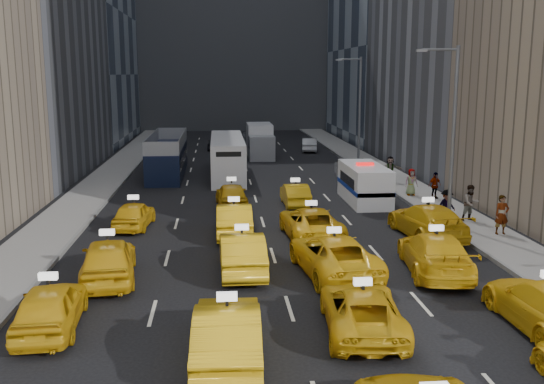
{
  "coord_description": "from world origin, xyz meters",
  "views": [
    {
      "loc": [
        -2.28,
        -16.89,
        7.67
      ],
      "look_at": [
        0.31,
        11.93,
        2.0
      ],
      "focal_mm": 40.0,
      "sensor_mm": 36.0,
      "label": 1
    }
  ],
  "objects": [
    {
      "name": "ground",
      "position": [
        0.0,
        0.0,
        0.0
      ],
      "size": [
        160.0,
        160.0,
        0.0
      ],
      "primitive_type": "plane",
      "color": "black",
      "rests_on": "ground"
    },
    {
      "name": "sidewalk_west",
      "position": [
        -10.5,
        25.0,
        0.07
      ],
      "size": [
        3.0,
        90.0,
        0.15
      ],
      "primitive_type": "cube",
      "color": "gray",
      "rests_on": "ground"
    },
    {
      "name": "sidewalk_east",
      "position": [
        10.5,
        25.0,
        0.07
      ],
      "size": [
        3.0,
        90.0,
        0.15
      ],
      "primitive_type": "cube",
      "color": "gray",
      "rests_on": "ground"
    },
    {
      "name": "curb_west",
      "position": [
        -9.05,
        25.0,
        0.09
      ],
      "size": [
        0.15,
        90.0,
        0.18
      ],
      "primitive_type": "cube",
      "color": "slate",
      "rests_on": "ground"
    },
    {
      "name": "curb_east",
      "position": [
        9.05,
        25.0,
        0.09
      ],
      "size": [
        0.15,
        90.0,
        0.18
      ],
      "primitive_type": "cube",
      "color": "slate",
      "rests_on": "ground"
    },
    {
      "name": "streetlight_near",
      "position": [
        9.18,
        12.0,
        4.92
      ],
      "size": [
        2.15,
        0.22,
        9.0
      ],
      "color": "#595B60",
      "rests_on": "ground"
    },
    {
      "name": "streetlight_far",
      "position": [
        9.18,
        32.0,
        4.92
      ],
      "size": [
        2.15,
        0.22,
        9.0
      ],
      "color": "#595B60",
      "rests_on": "ground"
    },
    {
      "name": "taxi_4",
      "position": [
        -7.42,
        0.94,
        0.74
      ],
      "size": [
        2.03,
        4.47,
        1.49
      ],
      "primitive_type": "imported",
      "rotation": [
        0.0,
        0.0,
        3.21
      ],
      "color": "gold",
      "rests_on": "ground"
    },
    {
      "name": "taxi_5",
      "position": [
        -2.11,
        -1.66,
        0.83
      ],
      "size": [
        1.9,
        5.07,
        1.65
      ],
      "primitive_type": "imported",
      "rotation": [
        0.0,
        0.0,
        3.11
      ],
      "color": "gold",
      "rests_on": "ground"
    },
    {
      "name": "taxi_6",
      "position": [
        1.96,
        0.01,
        0.68
      ],
      "size": [
        2.66,
        5.04,
        1.35
      ],
      "primitive_type": "imported",
      "rotation": [
        0.0,
        0.0,
        3.05
      ],
      "color": "gold",
      "rests_on": "ground"
    },
    {
      "name": "taxi_8",
      "position": [
        -6.44,
        5.34,
        0.83
      ],
      "size": [
        2.51,
        5.06,
        1.66
      ],
      "primitive_type": "imported",
      "rotation": [
        0.0,
        0.0,
        3.26
      ],
      "color": "gold",
      "rests_on": "ground"
    },
    {
      "name": "taxi_9",
      "position": [
        -1.41,
        5.91,
        0.8
      ],
      "size": [
        1.77,
        4.87,
        1.59
      ],
      "primitive_type": "imported",
      "rotation": [
        0.0,
        0.0,
        3.16
      ],
      "color": "gold",
      "rests_on": "ground"
    },
    {
      "name": "taxi_10",
      "position": [
        2.13,
        5.38,
        0.77
      ],
      "size": [
        3.21,
        5.81,
        1.54
      ],
      "primitive_type": "imported",
      "rotation": [
        0.0,
        0.0,
        3.26
      ],
      "color": "gold",
      "rests_on": "ground"
    },
    {
      "name": "taxi_11",
      "position": [
        6.08,
        5.12,
        0.8
      ],
      "size": [
        2.93,
        5.74,
        1.6
      ],
      "primitive_type": "imported",
      "rotation": [
        0.0,
        0.0,
        3.01
      ],
      "color": "gold",
      "rests_on": "ground"
    },
    {
      "name": "taxi_12",
      "position": [
        -6.56,
        13.35,
        0.68
      ],
      "size": [
        1.97,
        4.12,
        1.36
      ],
      "primitive_type": "imported",
      "rotation": [
        0.0,
        0.0,
        3.05
      ],
      "color": "gold",
      "rests_on": "ground"
    },
    {
      "name": "taxi_13",
      "position": [
        -1.57,
        11.44,
        0.78
      ],
      "size": [
        1.68,
        4.75,
        1.56
      ],
      "primitive_type": "imported",
      "rotation": [
        0.0,
        0.0,
        3.14
      ],
      "color": "gold",
      "rests_on": "ground"
    },
    {
      "name": "taxi_14",
      "position": [
        2.05,
        10.64,
        0.74
      ],
      "size": [
        2.72,
        5.43,
        1.48
      ],
      "primitive_type": "imported",
      "rotation": [
        0.0,
        0.0,
        3.19
      ],
      "color": "gold",
      "rests_on": "ground"
    },
    {
      "name": "taxi_15",
      "position": [
        7.56,
        10.26,
        0.81
      ],
      "size": [
        2.77,
        5.74,
        1.61
      ],
      "primitive_type": "imported",
      "rotation": [
        0.0,
        0.0,
        3.24
      ],
      "color": "gold",
      "rests_on": "ground"
    },
    {
      "name": "taxi_16",
      "position": [
        -1.53,
        17.7,
        0.73
      ],
      "size": [
        1.95,
        4.37,
        1.46
      ],
      "primitive_type": "imported",
      "rotation": [
        0.0,
        0.0,
        3.2
      ],
      "color": "gold",
      "rests_on": "ground"
    },
    {
      "name": "taxi_17",
      "position": [
        2.22,
        17.84,
        0.66
      ],
      "size": [
        1.46,
        4.03,
        1.32
      ],
      "primitive_type": "imported",
      "rotation": [
        0.0,
        0.0,
        3.16
      ],
      "color": "gold",
      "rests_on": "ground"
    },
    {
      "name": "nypd_van",
      "position": [
        6.51,
        18.43,
        1.1
      ],
      "size": [
        2.35,
        5.7,
        2.42
      ],
      "rotation": [
        0.0,
        0.0,
        -0.03
      ],
      "color": "white",
      "rests_on": "ground"
    },
    {
      "name": "double_decker",
      "position": [
        -6.12,
        29.55,
        1.54
      ],
      "size": [
        2.46,
        10.72,
        3.12
      ],
      "rotation": [
        0.0,
        0.0,
        0.0
      ],
      "color": "black",
      "rests_on": "ground"
    },
    {
      "name": "city_bus",
      "position": [
        -1.59,
        28.6,
        1.47
      ],
      "size": [
        3.67,
        11.67,
        2.96
      ],
      "rotation": [
        0.0,
        0.0,
        -0.11
      ],
      "color": "silver",
      "rests_on": "ground"
    },
    {
      "name": "box_truck",
      "position": [
        1.65,
        39.33,
        1.49
      ],
      "size": [
        2.48,
        6.71,
        3.04
      ],
      "rotation": [
        0.0,
        0.0,
        -0.03
      ],
      "color": "silver",
      "rests_on": "ground"
    },
    {
      "name": "misc_car_0",
      "position": [
        7.39,
        26.12,
        0.81
      ],
      "size": [
        1.86,
        4.94,
        1.61
      ],
      "primitive_type": "imported",
      "rotation": [
        0.0,
        0.0,
        3.11
      ],
      "color": "#93959A",
      "rests_on": "ground"
    },
    {
      "name": "misc_car_1",
      "position": [
        -6.82,
        38.86,
        0.67
      ],
      "size": [
        2.75,
        5.02,
        1.33
      ],
      "primitive_type": "imported",
      "rotation": [
        0.0,
        0.0,
        3.26
      ],
      "color": "black",
      "rests_on": "ground"
    },
    {
      "name": "misc_car_2",
      "position": [
        1.22,
        47.1,
        0.84
      ],
      "size": [
        2.73,
        5.92,
        1.68
      ],
      "primitive_type": "imported",
      "rotation": [
        0.0,
        0.0,
        3.21
      ],
      "color": "slate",
      "rests_on": "ground"
    },
    {
      "name": "misc_car_3",
      "position": [
        -2.49,
        45.09,
        0.67
      ],
      "size": [
        1.8,
        3.99,
        1.33
      ],
      "primitive_type": "imported",
      "rotation": [
        0.0,
        0.0,
        3.08
      ],
      "color": "black",
      "rests_on": "ground"
    },
    {
      "name": "misc_car_4",
      "position": [
        6.86,
        42.94,
        0.67
      ],
      "size": [
        1.95,
        4.22,
        1.34
      ],
      "primitive_type": "imported",
      "rotation": [
        0.0,
        0.0,
        3.01
      ],
      "color": "#A5A8AC",
      "rests_on": "ground"
    },
    {
      "name": "pedestrian_0",
      "position": [
        11.09,
        9.97,
        1.09
      ],
      "size": [
        0.7,
        0.47,
        1.89
      ],
      "primitive_type": "imported",
      "rotation": [
        0.0,
        0.0,
        0.03
      ],
      "color": "gray",
      "rests_on": "sidewalk_east"
    },
    {
      "name": "pedestrian_1",
      "position": [
        10.72,
        12.69,
        1.09
      ],
      "size": [
        1.0,
        0.68,
        1.88
      ],
      "primitive_type": "imported",
      "rotation": [
        0.0,
        0.0,
        0.2
      ],
      "color": "gray",
      "rests_on": "sidewalk_east"
    },
    {
      "name": "pedestrian_2",
      "position": [
        9.4,
        12.62,
        0.99
      ],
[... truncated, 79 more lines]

